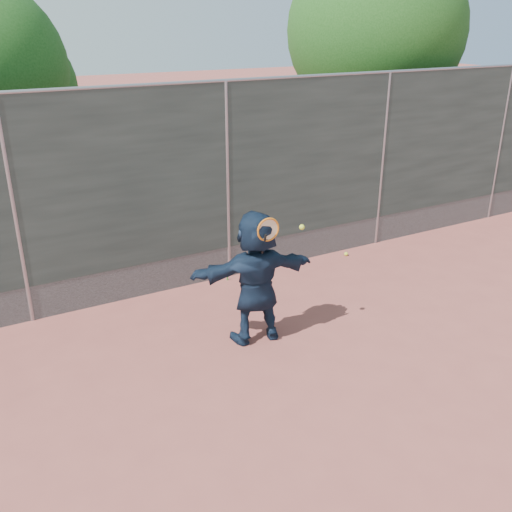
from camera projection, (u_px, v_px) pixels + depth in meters
ground at (371, 390)px, 6.30m from camera, size 80.00×80.00×0.00m
player at (256, 277)px, 7.01m from camera, size 1.65×0.75×1.71m
ball_ground at (346, 254)px, 9.87m from camera, size 0.07×0.07×0.07m
fence at (227, 179)px, 8.51m from camera, size 20.00×0.06×3.03m
swing_action at (271, 231)px, 6.65m from camera, size 0.67×0.13×0.51m
tree_right at (381, 35)px, 11.70m from camera, size 3.78×3.60×5.39m
weed_clump at (249, 267)px, 9.11m from camera, size 0.68×0.07×0.30m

